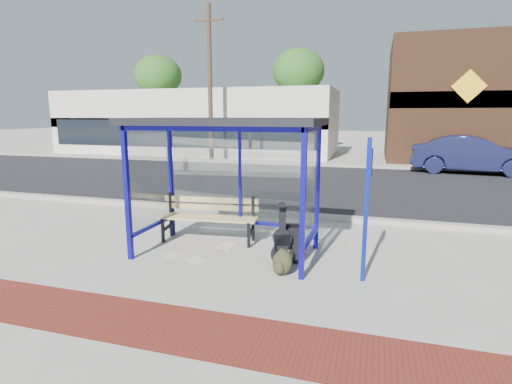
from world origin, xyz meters
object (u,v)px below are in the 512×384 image
(suitcase, at_px, (291,244))
(parked_car, at_px, (473,155))
(guitar_bag, at_px, (282,244))
(backpack, at_px, (282,263))
(bench, at_px, (209,215))

(suitcase, bearing_deg, parked_car, 50.72)
(guitar_bag, bearing_deg, backpack, -99.67)
(guitar_bag, height_order, backpack, guitar_bag)
(bench, bearing_deg, backpack, -41.65)
(guitar_bag, relative_size, backpack, 2.53)
(guitar_bag, relative_size, suitcase, 1.51)
(suitcase, bearing_deg, guitar_bag, -132.79)
(guitar_bag, height_order, parked_car, parked_car)
(suitcase, distance_m, backpack, 0.61)
(bench, xyz_separation_m, parked_car, (7.05, 11.89, 0.29))
(parked_car, bearing_deg, guitar_bag, 164.11)
(bench, distance_m, guitar_bag, 1.93)
(backpack, xyz_separation_m, parked_car, (5.27, 13.18, 0.62))
(bench, distance_m, suitcase, 1.94)
(bench, distance_m, backpack, 2.22)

